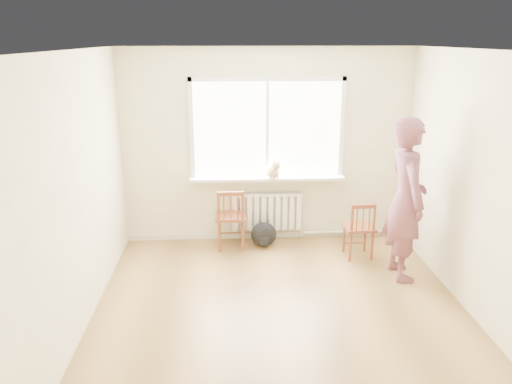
{
  "coord_description": "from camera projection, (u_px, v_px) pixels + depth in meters",
  "views": [
    {
      "loc": [
        -0.53,
        -4.53,
        2.81
      ],
      "look_at": [
        -0.21,
        1.2,
        1.02
      ],
      "focal_mm": 35.0,
      "sensor_mm": 36.0,
      "label": 1
    }
  ],
  "objects": [
    {
      "name": "floor",
      "position": [
        283.0,
        320.0,
        5.18
      ],
      "size": [
        4.5,
        4.5,
        0.0
      ],
      "primitive_type": "plane",
      "color": "#A27842",
      "rests_on": "ground"
    },
    {
      "name": "windowsill",
      "position": [
        267.0,
        178.0,
        6.95
      ],
      "size": [
        2.15,
        0.22,
        0.04
      ],
      "primitive_type": "cube",
      "color": "white",
      "rests_on": "back_wall"
    },
    {
      "name": "window",
      "position": [
        267.0,
        125.0,
        6.81
      ],
      "size": [
        2.12,
        0.05,
        1.42
      ],
      "color": "white",
      "rests_on": "back_wall"
    },
    {
      "name": "chair_left",
      "position": [
        231.0,
        219.0,
        6.82
      ],
      "size": [
        0.43,
        0.41,
        0.86
      ],
      "rotation": [
        0.0,
        0.0,
        3.14
      ],
      "color": "brown",
      "rests_on": "floor"
    },
    {
      "name": "ceiling",
      "position": [
        287.0,
        50.0,
        4.38
      ],
      "size": [
        4.5,
        4.5,
        0.0
      ],
      "primitive_type": "plane",
      "rotation": [
        3.14,
        0.0,
        0.0
      ],
      "color": "white",
      "rests_on": "back_wall"
    },
    {
      "name": "radiator",
      "position": [
        267.0,
        211.0,
        7.11
      ],
      "size": [
        1.0,
        0.12,
        0.55
      ],
      "color": "white",
      "rests_on": "back_wall"
    },
    {
      "name": "heating_pipe",
      "position": [
        352.0,
        232.0,
        7.31
      ],
      "size": [
        1.4,
        0.04,
        0.04
      ],
      "primitive_type": "cylinder",
      "rotation": [
        0.0,
        1.57,
        0.0
      ],
      "color": "silver",
      "rests_on": "back_wall"
    },
    {
      "name": "cat",
      "position": [
        273.0,
        170.0,
        6.82
      ],
      "size": [
        0.26,
        0.44,
        0.3
      ],
      "rotation": [
        0.0,
        0.0,
        0.24
      ],
      "color": "beige",
      "rests_on": "windowsill"
    },
    {
      "name": "chair_right",
      "position": [
        360.0,
        230.0,
        6.54
      ],
      "size": [
        0.41,
        0.39,
        0.78
      ],
      "rotation": [
        0.0,
        0.0,
        3.2
      ],
      "color": "brown",
      "rests_on": "floor"
    },
    {
      "name": "back_wall",
      "position": [
        267.0,
        147.0,
        6.93
      ],
      "size": [
        4.0,
        0.01,
        2.7
      ],
      "primitive_type": "cube",
      "color": "beige",
      "rests_on": "ground"
    },
    {
      "name": "person",
      "position": [
        406.0,
        200.0,
        5.88
      ],
      "size": [
        0.48,
        0.72,
        1.96
      ],
      "primitive_type": "imported",
      "rotation": [
        0.0,
        0.0,
        1.59
      ],
      "color": "#C44151",
      "rests_on": "floor"
    },
    {
      "name": "baseboard",
      "position": [
        266.0,
        235.0,
        7.3
      ],
      "size": [
        4.0,
        0.03,
        0.08
      ],
      "primitive_type": "cube",
      "color": "beige",
      "rests_on": "ground"
    },
    {
      "name": "backpack",
      "position": [
        264.0,
        235.0,
        6.95
      ],
      "size": [
        0.42,
        0.36,
        0.36
      ],
      "primitive_type": "ellipsoid",
      "rotation": [
        0.0,
        0.0,
        0.3
      ],
      "color": "black",
      "rests_on": "floor"
    }
  ]
}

